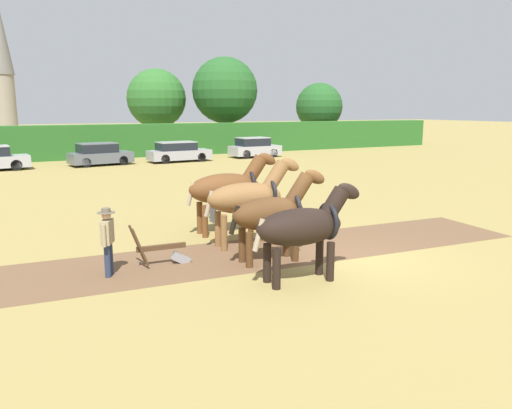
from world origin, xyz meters
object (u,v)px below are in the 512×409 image
(tree_center_left, at_px, (225,90))
(draft_horse_trail_right, at_px, (229,188))
(draft_horse_trail_left, at_px, (249,197))
(parked_car_center, at_px, (178,152))
(church_spire, at_px, (2,64))
(draft_horse_lead_right, at_px, (274,212))
(parked_car_center_left, at_px, (100,155))
(farmer_beside_team, at_px, (213,195))
(parked_car_center_right, at_px, (254,148))
(plow, at_px, (166,252))
(tree_left, at_px, (157,99))
(tree_center, at_px, (319,107))
(draft_horse_lead_left, at_px, (304,226))
(farmer_at_plow, at_px, (107,237))

(tree_center_left, relative_size, draft_horse_trail_right, 2.83)
(draft_horse_trail_left, xyz_separation_m, parked_car_center, (5.21, 22.22, -0.67))
(church_spire, relative_size, draft_horse_lead_right, 6.31)
(draft_horse_trail_left, bearing_deg, parked_car_center_left, 93.91)
(tree_center_left, distance_m, farmer_beside_team, 31.27)
(parked_car_center_left, bearing_deg, draft_horse_trail_right, -98.08)
(farmer_beside_team, bearing_deg, church_spire, 92.44)
(parked_car_center_right, bearing_deg, draft_horse_trail_left, -120.18)
(draft_horse_trail_left, bearing_deg, plow, -162.64)
(draft_horse_lead_right, xyz_separation_m, plow, (-2.48, 0.94, -0.93))
(draft_horse_trail_left, relative_size, parked_car_center_left, 0.68)
(plow, bearing_deg, draft_horse_trail_right, 43.24)
(tree_left, distance_m, parked_car_center_right, 12.78)
(draft_horse_lead_right, bearing_deg, tree_center_left, 71.97)
(tree_center, bearing_deg, draft_horse_lead_left, -124.22)
(parked_car_center, bearing_deg, plow, -112.45)
(draft_horse_trail_right, bearing_deg, parked_car_center_left, 94.19)
(draft_horse_trail_right, bearing_deg, tree_left, 81.19)
(farmer_beside_team, bearing_deg, draft_horse_lead_left, -97.03)
(tree_left, distance_m, draft_horse_trail_left, 34.97)
(tree_center_left, distance_m, farmer_at_plow, 36.66)
(draft_horse_trail_left, relative_size, farmer_at_plow, 1.83)
(parked_car_center, height_order, parked_car_center_right, parked_car_center_right)
(draft_horse_trail_right, xyz_separation_m, farmer_at_plow, (-4.08, -2.47, -0.49))
(tree_left, xyz_separation_m, parked_car_center, (-1.88, -11.86, -3.95))
(draft_horse_trail_left, bearing_deg, tree_left, 81.60)
(draft_horse_lead_left, bearing_deg, tree_center, 59.13)
(church_spire, relative_size, draft_horse_trail_right, 5.68)
(tree_center_left, bearing_deg, church_spire, 128.10)
(draft_horse_lead_left, height_order, draft_horse_trail_left, draft_horse_trail_left)
(tree_left, bearing_deg, tree_center, -3.18)
(draft_horse_lead_right, bearing_deg, parked_car_center_left, 93.65)
(draft_horse_trail_left, distance_m, farmer_at_plow, 4.12)
(church_spire, height_order, plow, church_spire)
(tree_center_left, bearing_deg, parked_car_center_left, -145.61)
(draft_horse_lead_right, xyz_separation_m, draft_horse_trail_right, (0.18, 3.16, 0.15))
(draft_horse_lead_left, xyz_separation_m, parked_car_center_right, (11.76, 25.93, -0.50))
(farmer_at_plow, bearing_deg, draft_horse_trail_left, 38.37)
(tree_center_left, xyz_separation_m, parked_car_center, (-7.61, -9.16, -4.70))
(draft_horse_trail_right, bearing_deg, tree_center_left, 70.23)
(church_spire, distance_m, draft_horse_trail_left, 55.29)
(draft_horse_trail_right, xyz_separation_m, plow, (-2.66, -2.22, -1.08))
(tree_center_left, bearing_deg, farmer_beside_team, -114.11)
(farmer_beside_team, xyz_separation_m, parked_car_center_left, (-0.39, 19.33, -0.20))
(tree_center_left, relative_size, draft_horse_lead_left, 3.12)
(tree_center, relative_size, church_spire, 0.38)
(plow, distance_m, farmer_at_plow, 1.56)
(plow, distance_m, parked_car_center_left, 23.23)
(plow, relative_size, farmer_beside_team, 0.93)
(plow, distance_m, parked_car_center, 24.16)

